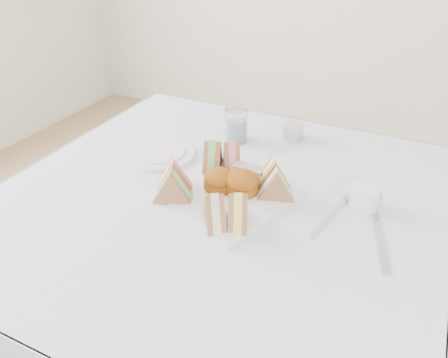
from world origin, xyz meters
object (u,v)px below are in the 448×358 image
at_px(table, 219,305).
at_px(water_glass, 236,125).
at_px(creamer_jug, 364,197).
at_px(serving_plate, 224,195).

relative_size(table, water_glass, 9.39).
distance_m(water_glass, creamer_jug, 0.44).
bearing_deg(water_glass, table, -73.73).
relative_size(table, creamer_jug, 14.04).
xyz_separation_m(water_glass, creamer_jug, (0.40, -0.19, -0.02)).
xyz_separation_m(table, serving_plate, (0.02, -0.00, 0.38)).
height_order(table, serving_plate, serving_plate).
height_order(water_glass, creamer_jug, water_glass).
height_order(serving_plate, water_glass, water_glass).
relative_size(serving_plate, water_glass, 2.84).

